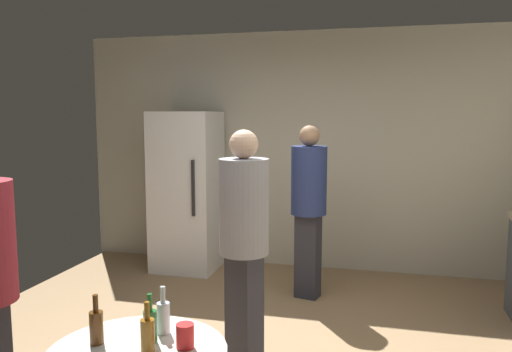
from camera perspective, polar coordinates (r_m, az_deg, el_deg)
wall_back at (r=5.85m, az=5.59°, el=2.81°), size 5.32×0.06×2.70m
refrigerator at (r=5.82m, az=-7.79°, el=-1.70°), size 0.70×0.68×1.80m
beer_bottle_amber at (r=2.36m, az=-12.10°, el=-17.01°), size 0.06×0.06×0.23m
beer_bottle_brown at (r=2.50m, az=-17.52°, el=-15.79°), size 0.06×0.06×0.23m
beer_bottle_green at (r=2.45m, az=-11.82°, el=-16.09°), size 0.06×0.06×0.23m
beer_bottle_clear at (r=2.53m, az=-10.39°, el=-15.28°), size 0.06×0.06×0.23m
plastic_cup_red at (r=2.38m, az=-7.98°, el=-17.39°), size 0.08×0.08×0.11m
person_in_navy_shirt at (r=4.86m, az=5.94°, el=-2.49°), size 0.41×0.41×1.67m
person_in_gray_shirt at (r=3.47m, az=-1.36°, el=-6.26°), size 0.46×0.46×1.67m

